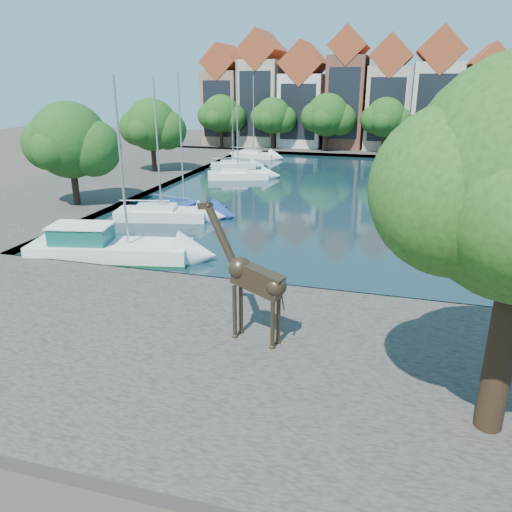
# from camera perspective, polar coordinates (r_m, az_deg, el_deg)

# --- Properties ---
(ground) EXTENTS (160.00, 160.00, 0.00)m
(ground) POSITION_cam_1_polar(r_m,az_deg,el_deg) (25.30, 4.87, -4.44)
(ground) COLOR #38332B
(ground) RESTS_ON ground
(water_basin) EXTENTS (38.00, 50.00, 0.08)m
(water_basin) POSITION_cam_1_polar(r_m,az_deg,el_deg) (48.03, 10.50, 6.94)
(water_basin) COLOR black
(water_basin) RESTS_ON ground
(near_quay) EXTENTS (50.00, 14.00, 0.50)m
(near_quay) POSITION_cam_1_polar(r_m,az_deg,el_deg) (19.12, 0.71, -12.00)
(near_quay) COLOR #4A4640
(near_quay) RESTS_ON ground
(far_quay) EXTENTS (60.00, 16.00, 0.50)m
(far_quay) POSITION_cam_1_polar(r_m,az_deg,el_deg) (79.49, 12.93, 11.83)
(far_quay) COLOR #4A4640
(far_quay) RESTS_ON ground
(left_quay) EXTENTS (14.00, 52.00, 0.50)m
(left_quay) POSITION_cam_1_polar(r_m,az_deg,el_deg) (56.03, -16.10, 8.50)
(left_quay) COLOR #4A4640
(left_quay) RESTS_ON ground
(townhouse_west_end) EXTENTS (5.44, 9.18, 14.93)m
(townhouse_west_end) POSITION_cam_1_polar(r_m,az_deg,el_deg) (83.36, -3.40, 17.51)
(townhouse_west_end) COLOR #946E50
(townhouse_west_end) RESTS_ON far_quay
(townhouse_west_mid) EXTENTS (5.94, 9.18, 16.79)m
(townhouse_west_mid) POSITION_cam_1_polar(r_m,az_deg,el_deg) (81.57, 0.78, 18.12)
(townhouse_west_mid) COLOR #B7A88D
(townhouse_west_mid) RESTS_ON far_quay
(townhouse_west_inner) EXTENTS (6.43, 9.18, 15.15)m
(townhouse_west_inner) POSITION_cam_1_polar(r_m,az_deg,el_deg) (80.15, 5.48, 17.38)
(townhouse_west_inner) COLOR silver
(townhouse_west_inner) RESTS_ON far_quay
(townhouse_center) EXTENTS (5.44, 9.18, 16.93)m
(townhouse_center) POSITION_cam_1_polar(r_m,az_deg,el_deg) (79.18, 10.37, 17.87)
(townhouse_center) COLOR brown
(townhouse_center) RESTS_ON far_quay
(townhouse_east_inner) EXTENTS (5.94, 9.18, 15.79)m
(townhouse_east_inner) POSITION_cam_1_polar(r_m,az_deg,el_deg) (78.81, 14.87, 17.09)
(townhouse_east_inner) COLOR tan
(townhouse_east_inner) RESTS_ON far_quay
(townhouse_east_mid) EXTENTS (6.43, 9.18, 16.65)m
(townhouse_east_mid) POSITION_cam_1_polar(r_m,az_deg,el_deg) (78.88, 19.82, 16.89)
(townhouse_east_mid) COLOR beige
(townhouse_east_mid) RESTS_ON far_quay
(townhouse_east_end) EXTENTS (5.44, 9.18, 14.43)m
(townhouse_east_end) POSITION_cam_1_polar(r_m,az_deg,el_deg) (79.53, 24.56, 15.60)
(townhouse_east_end) COLOR brown
(townhouse_east_end) RESTS_ON far_quay
(far_tree_far_west) EXTENTS (7.28, 5.60, 7.68)m
(far_tree_far_west) POSITION_cam_1_polar(r_m,az_deg,el_deg) (77.92, -3.94, 15.76)
(far_tree_far_west) COLOR #332114
(far_tree_far_west) RESTS_ON far_quay
(far_tree_west) EXTENTS (6.76, 5.20, 7.36)m
(far_tree_west) POSITION_cam_1_polar(r_m,az_deg,el_deg) (75.63, 1.99, 15.60)
(far_tree_west) COLOR #332114
(far_tree_west) RESTS_ON far_quay
(far_tree_mid_west) EXTENTS (7.80, 6.00, 8.00)m
(far_tree_mid_west) POSITION_cam_1_polar(r_m,az_deg,el_deg) (74.10, 8.25, 15.51)
(far_tree_mid_west) COLOR #332114
(far_tree_mid_west) RESTS_ON far_quay
(far_tree_mid_east) EXTENTS (7.02, 5.40, 7.52)m
(far_tree_mid_east) POSITION_cam_1_polar(r_m,az_deg,el_deg) (73.45, 14.63, 14.93)
(far_tree_mid_east) COLOR #332114
(far_tree_mid_east) RESTS_ON far_quay
(far_tree_east) EXTENTS (7.54, 5.80, 7.84)m
(far_tree_east) POSITION_cam_1_polar(r_m,az_deg,el_deg) (73.65, 21.06, 14.39)
(far_tree_east) COLOR #332114
(far_tree_east) RESTS_ON far_quay
(side_tree_left_near) EXTENTS (7.80, 6.00, 8.20)m
(side_tree_left_near) POSITION_cam_1_polar(r_m,az_deg,el_deg) (43.13, -20.37, 12.02)
(side_tree_left_near) COLOR #332114
(side_tree_left_near) RESTS_ON left_quay
(side_tree_left_far) EXTENTS (7.28, 5.60, 7.88)m
(side_tree_left_far) POSITION_cam_1_polar(r_m,az_deg,el_deg) (57.27, -11.74, 14.27)
(side_tree_left_far) COLOR #332114
(side_tree_left_far) RESTS_ON left_quay
(giraffe_statue) EXTENTS (3.71, 1.30, 5.35)m
(giraffe_statue) POSITION_cam_1_polar(r_m,az_deg,el_deg) (19.02, -0.60, -2.45)
(giraffe_statue) COLOR #392B1C
(giraffe_statue) RESTS_ON near_quay
(motorsailer) EXTENTS (9.88, 4.62, 10.46)m
(motorsailer) POSITION_cam_1_polar(r_m,az_deg,el_deg) (31.07, -16.89, 1.12)
(motorsailer) COLOR white
(motorsailer) RESTS_ON water_basin
(sailboat_left_a) EXTENTS (7.24, 3.87, 10.41)m
(sailboat_left_a) POSITION_cam_1_polar(r_m,az_deg,el_deg) (39.06, -10.73, 5.00)
(sailboat_left_a) COLOR silver
(sailboat_left_a) RESTS_ON water_basin
(sailboat_left_b) EXTENTS (6.86, 3.41, 10.76)m
(sailboat_left_b) POSITION_cam_1_polar(r_m,az_deg,el_deg) (40.70, -8.20, 5.61)
(sailboat_left_b) COLOR navy
(sailboat_left_b) RESTS_ON water_basin
(sailboat_left_c) EXTENTS (6.84, 4.37, 11.79)m
(sailboat_left_c) POSITION_cam_1_polar(r_m,az_deg,el_deg) (54.75, -2.08, 9.43)
(sailboat_left_c) COLOR white
(sailboat_left_c) RESTS_ON water_basin
(sailboat_left_d) EXTENTS (5.66, 3.74, 9.11)m
(sailboat_left_d) POSITION_cam_1_polar(r_m,az_deg,el_deg) (61.47, -2.65, 10.48)
(sailboat_left_d) COLOR silver
(sailboat_left_d) RESTS_ON water_basin
(sailboat_left_e) EXTENTS (6.46, 3.09, 10.63)m
(sailboat_left_e) POSITION_cam_1_polar(r_m,az_deg,el_deg) (69.93, -0.29, 11.61)
(sailboat_left_e) COLOR silver
(sailboat_left_e) RESTS_ON water_basin
(sailboat_right_b) EXTENTS (7.43, 3.26, 11.15)m
(sailboat_right_b) POSITION_cam_1_polar(r_m,az_deg,el_deg) (42.12, 26.09, 4.40)
(sailboat_right_b) COLOR navy
(sailboat_right_b) RESTS_ON water_basin
(sailboat_right_c) EXTENTS (5.29, 3.00, 8.35)m
(sailboat_right_c) POSITION_cam_1_polar(r_m,az_deg,el_deg) (51.13, 25.52, 6.70)
(sailboat_right_c) COLOR silver
(sailboat_right_c) RESTS_ON water_basin
(sailboat_right_d) EXTENTS (5.85, 2.11, 8.88)m
(sailboat_right_d) POSITION_cam_1_polar(r_m,az_deg,el_deg) (57.01, 26.73, 7.74)
(sailboat_right_d) COLOR beige
(sailboat_right_d) RESTS_ON water_basin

